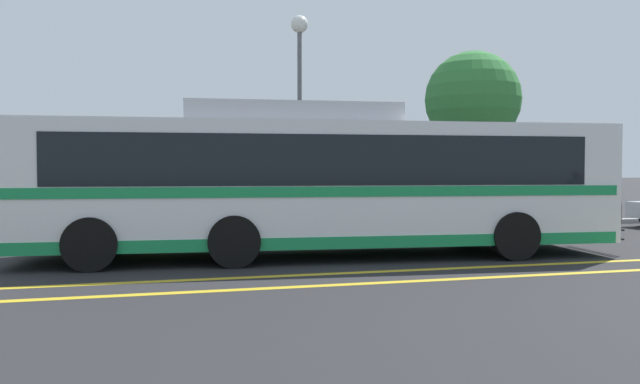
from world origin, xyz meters
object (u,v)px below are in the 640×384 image
(parked_car_3, at_px, (532,210))
(tree_0, at_px, (473,99))
(street_lamp, at_px, (300,70))
(transit_bus, at_px, (319,181))
(parked_car_2, at_px, (345,212))
(parked_car_1, at_px, (141,216))

(parked_car_3, xyz_separation_m, tree_0, (1.10, 5.64, 3.89))
(tree_0, bearing_deg, street_lamp, -160.44)
(transit_bus, xyz_separation_m, parked_car_3, (7.38, 3.33, -0.95))
(tree_0, bearing_deg, transit_bus, -133.40)
(parked_car_3, height_order, street_lamp, street_lamp)
(parked_car_2, xyz_separation_m, parked_car_3, (5.74, -0.10, -0.03))
(parked_car_1, relative_size, parked_car_3, 0.89)
(parked_car_2, xyz_separation_m, tree_0, (6.84, 5.54, 3.87))
(parked_car_1, relative_size, parked_car_2, 0.89)
(parked_car_1, xyz_separation_m, tree_0, (12.22, 5.65, 3.87))
(tree_0, bearing_deg, parked_car_1, -155.17)
(parked_car_1, distance_m, tree_0, 14.01)
(parked_car_3, bearing_deg, transit_bus, -66.45)
(parked_car_1, height_order, street_lamp, street_lamp)
(parked_car_2, distance_m, tree_0, 9.61)
(parked_car_1, bearing_deg, street_lamp, -59.40)
(parked_car_3, height_order, tree_0, tree_0)
(transit_bus, relative_size, parked_car_1, 3.09)
(transit_bus, height_order, parked_car_1, transit_bus)
(transit_bus, distance_m, parked_car_1, 5.08)
(parked_car_1, height_order, parked_car_2, parked_car_2)
(transit_bus, distance_m, parked_car_3, 8.15)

